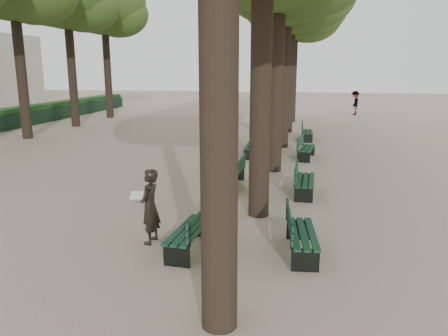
# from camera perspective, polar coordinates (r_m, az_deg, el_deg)

# --- Properties ---
(ground) EXTENTS (120.00, 120.00, 0.00)m
(ground) POSITION_cam_1_polar(r_m,az_deg,el_deg) (8.88, -7.66, -11.75)
(ground) COLOR tan
(ground) RESTS_ON ground
(tree_central_5) EXTENTS (6.00, 6.00, 9.95)m
(tree_central_5) POSITION_cam_1_polar(r_m,az_deg,el_deg) (30.90, 9.30, 20.22)
(tree_central_5) COLOR #33261C
(tree_central_5) RESTS_ON ground
(tree_far_5) EXTENTS (6.00, 6.00, 10.45)m
(tree_far_5) POSITION_cam_1_polar(r_m,az_deg,el_deg) (34.24, -15.46, 20.05)
(tree_far_5) COLOR #33261C
(tree_far_5) RESTS_ON ground
(bench_left_0) EXTENTS (0.69, 1.84, 0.92)m
(bench_left_0) POSITION_cam_1_polar(r_m,az_deg,el_deg) (9.12, -4.46, -9.11)
(bench_left_0) COLOR black
(bench_left_0) RESTS_ON ground
(bench_left_1) EXTENTS (0.58, 1.80, 0.92)m
(bench_left_1) POSITION_cam_1_polar(r_m,az_deg,el_deg) (13.87, 1.11, -1.30)
(bench_left_1) COLOR black
(bench_left_1) RESTS_ON ground
(bench_left_2) EXTENTS (0.60, 1.81, 0.92)m
(bench_left_2) POSITION_cam_1_polar(r_m,az_deg,el_deg) (18.54, 3.68, 2.34)
(bench_left_2) COLOR black
(bench_left_2) RESTS_ON ground
(bench_left_3) EXTENTS (0.58, 1.80, 0.92)m
(bench_left_3) POSITION_cam_1_polar(r_m,az_deg,el_deg) (23.55, 5.27, 4.60)
(bench_left_3) COLOR black
(bench_left_3) RESTS_ON ground
(bench_right_0) EXTENTS (0.76, 1.85, 0.92)m
(bench_right_0) POSITION_cam_1_polar(r_m,az_deg,el_deg) (9.06, 10.13, -9.43)
(bench_right_0) COLOR black
(bench_right_0) RESTS_ON ground
(bench_right_1) EXTENTS (0.60, 1.81, 0.92)m
(bench_right_1) POSITION_cam_1_polar(r_m,az_deg,el_deg) (13.16, 10.48, -2.30)
(bench_right_1) COLOR black
(bench_right_1) RESTS_ON ground
(bench_right_2) EXTENTS (0.79, 1.86, 0.92)m
(bench_right_2) POSITION_cam_1_polar(r_m,az_deg,el_deg) (18.34, 10.70, 2.02)
(bench_right_2) COLOR black
(bench_right_2) RESTS_ON ground
(bench_right_3) EXTENTS (0.62, 1.82, 0.92)m
(bench_right_3) POSITION_cam_1_polar(r_m,az_deg,el_deg) (23.04, 10.80, 4.24)
(bench_right_3) COLOR black
(bench_right_3) RESTS_ON ground
(man_with_map) EXTENTS (0.62, 0.68, 1.63)m
(man_with_map) POSITION_cam_1_polar(r_m,az_deg,el_deg) (9.44, -9.65, -4.98)
(man_with_map) COLOR black
(man_with_map) RESTS_ON ground
(pedestrian_a) EXTENTS (0.93, 0.48, 1.82)m
(pedestrian_a) POSITION_cam_1_polar(r_m,az_deg,el_deg) (31.88, 1.14, 8.01)
(pedestrian_a) COLOR #262628
(pedestrian_a) RESTS_ON ground
(pedestrian_e) EXTENTS (1.58, 1.14, 1.76)m
(pedestrian_e) POSITION_cam_1_polar(r_m,az_deg,el_deg) (33.59, -2.34, 8.21)
(pedestrian_e) COLOR #262628
(pedestrian_e) RESTS_ON ground
(pedestrian_b) EXTENTS (0.40, 1.23, 1.89)m
(pedestrian_b) POSITION_cam_1_polar(r_m,az_deg,el_deg) (36.31, 16.73, 8.14)
(pedestrian_b) COLOR #262628
(pedestrian_b) RESTS_ON ground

